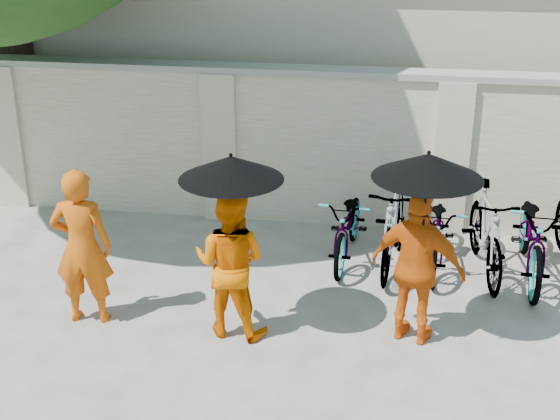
# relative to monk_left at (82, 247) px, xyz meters

# --- Properties ---
(ground) EXTENTS (80.00, 80.00, 0.00)m
(ground) POSITION_rel_monk_left_xyz_m (1.78, -0.22, -0.84)
(ground) COLOR #ACA79D
(compound_wall) EXTENTS (20.00, 0.30, 2.00)m
(compound_wall) POSITION_rel_monk_left_xyz_m (2.78, 2.98, 0.16)
(compound_wall) COLOR beige
(compound_wall) RESTS_ON ground
(building_behind) EXTENTS (14.00, 6.00, 3.20)m
(building_behind) POSITION_rel_monk_left_xyz_m (3.78, 6.78, 0.76)
(building_behind) COLOR #BFB199
(building_behind) RESTS_ON ground
(monk_left) EXTENTS (0.65, 0.47, 1.67)m
(monk_left) POSITION_rel_monk_left_xyz_m (0.00, 0.00, 0.00)
(monk_left) COLOR #D05209
(monk_left) RESTS_ON ground
(monk_center) EXTENTS (0.84, 0.70, 1.55)m
(monk_center) POSITION_rel_monk_left_xyz_m (1.53, -0.00, -0.06)
(monk_center) COLOR #E46300
(monk_center) RESTS_ON ground
(parasol_center) EXTENTS (0.99, 0.99, 1.04)m
(parasol_center) POSITION_rel_monk_left_xyz_m (1.58, -0.08, 0.97)
(parasol_center) COLOR black
(parasol_center) RESTS_ON ground
(monk_right) EXTENTS (1.01, 0.67, 1.60)m
(monk_right) POSITION_rel_monk_left_xyz_m (3.36, 0.13, -0.04)
(monk_right) COLOR #D6590C
(monk_right) RESTS_ON ground
(parasol_right) EXTENTS (1.02, 1.02, 1.09)m
(parasol_right) POSITION_rel_monk_left_xyz_m (3.38, 0.05, 1.04)
(parasol_right) COLOR black
(parasol_right) RESTS_ON ground
(bike_0) EXTENTS (0.72, 1.71, 0.88)m
(bike_0) POSITION_rel_monk_left_xyz_m (2.58, 1.84, -0.40)
(bike_0) COLOR gray
(bike_0) RESTS_ON ground
(bike_1) EXTENTS (0.71, 1.87, 1.09)m
(bike_1) POSITION_rel_monk_left_xyz_m (3.11, 1.75, -0.29)
(bike_1) COLOR gray
(bike_1) RESTS_ON ground
(bike_2) EXTENTS (0.70, 1.71, 0.88)m
(bike_2) POSITION_rel_monk_left_xyz_m (3.64, 1.80, -0.40)
(bike_2) COLOR gray
(bike_2) RESTS_ON ground
(bike_3) EXTENTS (0.68, 1.80, 1.06)m
(bike_3) POSITION_rel_monk_left_xyz_m (4.17, 1.71, -0.31)
(bike_3) COLOR gray
(bike_3) RESTS_ON ground
(bike_4) EXTENTS (0.77, 1.98, 1.02)m
(bike_4) POSITION_rel_monk_left_xyz_m (4.70, 1.71, -0.32)
(bike_4) COLOR gray
(bike_4) RESTS_ON ground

